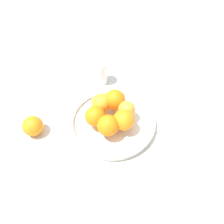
{
  "coord_description": "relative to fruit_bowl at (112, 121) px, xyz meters",
  "views": [
    {
      "loc": [
        -0.04,
        0.51,
        0.67
      ],
      "look_at": [
        0.0,
        0.0,
        0.07
      ],
      "focal_mm": 35.0,
      "sensor_mm": 36.0,
      "label": 1
    }
  ],
  "objects": [
    {
      "name": "fruit_bowl",
      "position": [
        0.0,
        0.0,
        0.0
      ],
      "size": [
        0.33,
        0.33,
        0.04
      ],
      "color": "silver",
      "rests_on": "ground_plane"
    },
    {
      "name": "ground_plane",
      "position": [
        0.0,
        0.0,
        -0.02
      ],
      "size": [
        4.0,
        4.0,
        0.0
      ],
      "primitive_type": "plane",
      "color": "beige"
    },
    {
      "name": "stray_orange",
      "position": [
        0.28,
        0.06,
        0.02
      ],
      "size": [
        0.07,
        0.07,
        0.07
      ],
      "primitive_type": "sphere",
      "color": "orange",
      "rests_on": "ground_plane"
    },
    {
      "name": "drinking_glass",
      "position": [
        0.07,
        -0.24,
        0.03
      ],
      "size": [
        0.07,
        0.07,
        0.1
      ],
      "primitive_type": "cylinder",
      "color": "white",
      "rests_on": "ground_plane"
    },
    {
      "name": "orange_pile",
      "position": [
        0.0,
        0.0,
        0.05
      ],
      "size": [
        0.18,
        0.2,
        0.08
      ],
      "color": "orange",
      "rests_on": "fruit_bowl"
    }
  ]
}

